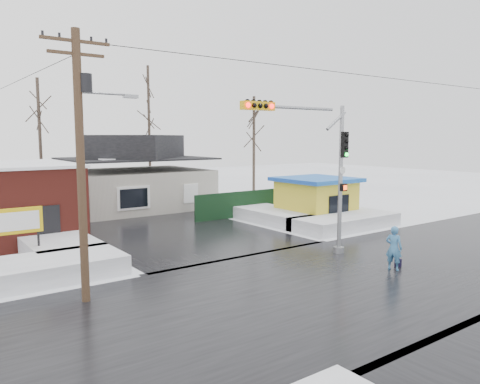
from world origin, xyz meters
TOP-DOWN VIEW (x-y plane):
  - ground at (0.00, 0.00)m, footprint 120.00×120.00m
  - road_ns at (0.00, 0.00)m, footprint 10.00×120.00m
  - road_ew at (0.00, 0.00)m, footprint 120.00×10.00m
  - snowbank_nw at (-9.00, 7.00)m, footprint 7.00×3.00m
  - snowbank_ne at (9.00, 7.00)m, footprint 7.00×3.00m
  - snowbank_nside_w at (-7.00, 12.00)m, footprint 3.00×8.00m
  - snowbank_nside_e at (7.00, 12.00)m, footprint 3.00×8.00m
  - traffic_signal at (2.43, 2.97)m, footprint 6.05×0.68m
  - utility_pole at (-7.93, 3.50)m, footprint 3.15×0.44m
  - marquee_sign at (-9.00, 9.49)m, footprint 2.20×0.21m
  - house at (2.00, 22.00)m, footprint 10.40×8.40m
  - kiosk at (9.50, 9.99)m, footprint 4.60×4.60m
  - fence at (6.50, 14.00)m, footprint 8.00×0.12m
  - tree_far_left at (-4.00, 26.00)m, footprint 3.00×3.00m
  - tree_far_mid at (6.00, 28.00)m, footprint 3.00×3.00m
  - tree_far_right at (12.00, 20.00)m, footprint 3.00×3.00m
  - pedestrian at (3.62, -0.35)m, footprint 0.65×0.79m
  - shopping_bag at (4.14, -0.22)m, footprint 0.30×0.21m

SIDE VIEW (x-z plane):
  - ground at x=0.00m, z-range 0.00..0.00m
  - road_ns at x=0.00m, z-range 0.00..0.02m
  - road_ew at x=0.00m, z-range 0.00..0.02m
  - shopping_bag at x=4.14m, z-range 0.00..0.35m
  - snowbank_nw at x=-9.00m, z-range 0.00..0.80m
  - snowbank_ne at x=9.00m, z-range 0.00..0.80m
  - snowbank_nside_w at x=-7.00m, z-range 0.00..0.80m
  - snowbank_nside_e at x=7.00m, z-range 0.00..0.80m
  - fence at x=6.50m, z-range 0.00..1.80m
  - pedestrian at x=3.62m, z-range 0.00..1.87m
  - kiosk at x=9.50m, z-range 0.03..2.90m
  - marquee_sign at x=-9.00m, z-range 0.65..3.20m
  - house at x=2.00m, z-range -0.26..5.50m
  - traffic_signal at x=2.43m, z-range 1.04..8.04m
  - utility_pole at x=-7.93m, z-range 0.61..9.61m
  - tree_far_right at x=12.00m, z-range 2.66..11.66m
  - tree_far_left at x=-4.00m, z-range 2.95..12.95m
  - tree_far_mid at x=6.00m, z-range 3.54..15.54m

